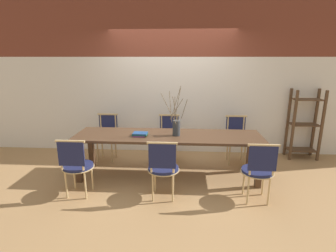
{
  "coord_description": "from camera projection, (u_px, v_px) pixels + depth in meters",
  "views": [
    {
      "loc": [
        0.27,
        -4.11,
        1.97
      ],
      "look_at": [
        0.0,
        0.0,
        0.89
      ],
      "focal_mm": 28.0,
      "sensor_mm": 36.0,
      "label": 1
    }
  ],
  "objects": [
    {
      "name": "ground_plane",
      "position": [
        168.0,
        176.0,
        4.48
      ],
      "size": [
        16.0,
        16.0,
        0.0
      ],
      "primitive_type": "plane",
      "color": "#A87F51"
    },
    {
      "name": "wall_rear",
      "position": [
        172.0,
        76.0,
        5.3
      ],
      "size": [
        12.0,
        0.06,
        3.2
      ],
      "color": "white",
      "rests_on": "ground_plane"
    },
    {
      "name": "dining_table",
      "position": [
        168.0,
        140.0,
        4.32
      ],
      "size": [
        3.06,
        0.81,
        0.74
      ],
      "color": "#4C3321",
      "rests_on": "ground_plane"
    },
    {
      "name": "chair_near_leftend",
      "position": [
        77.0,
        164.0,
        3.74
      ],
      "size": [
        0.45,
        0.45,
        0.89
      ],
      "color": "#1E234C",
      "rests_on": "ground_plane"
    },
    {
      "name": "chair_near_left",
      "position": [
        163.0,
        166.0,
        3.66
      ],
      "size": [
        0.45,
        0.45,
        0.89
      ],
      "color": "#1E234C",
      "rests_on": "ground_plane"
    },
    {
      "name": "chair_near_center",
      "position": [
        259.0,
        169.0,
        3.58
      ],
      "size": [
        0.45,
        0.45,
        0.89
      ],
      "color": "#1E234C",
      "rests_on": "ground_plane"
    },
    {
      "name": "chair_far_leftend",
      "position": [
        107.0,
        135.0,
        5.14
      ],
      "size": [
        0.45,
        0.45,
        0.89
      ],
      "rotation": [
        0.0,
        0.0,
        3.14
      ],
      "color": "#1E234C",
      "rests_on": "ground_plane"
    },
    {
      "name": "chair_far_left",
      "position": [
        169.0,
        136.0,
        5.06
      ],
      "size": [
        0.45,
        0.45,
        0.89
      ],
      "rotation": [
        0.0,
        0.0,
        3.14
      ],
      "color": "#1E234C",
      "rests_on": "ground_plane"
    },
    {
      "name": "chair_far_center",
      "position": [
        236.0,
        137.0,
        4.98
      ],
      "size": [
        0.45,
        0.45,
        0.89
      ],
      "rotation": [
        0.0,
        0.0,
        3.14
      ],
      "color": "#1E234C",
      "rests_on": "ground_plane"
    },
    {
      "name": "vase_centerpiece",
      "position": [
        176.0,
        127.0,
        4.23
      ],
      "size": [
        0.42,
        0.42,
        0.8
      ],
      "color": "#33383D",
      "rests_on": "dining_table"
    },
    {
      "name": "book_stack",
      "position": [
        140.0,
        134.0,
        4.24
      ],
      "size": [
        0.25,
        0.19,
        0.05
      ],
      "color": "#842D8C",
      "rests_on": "dining_table"
    },
    {
      "name": "shelving_rack",
      "position": [
        304.0,
        125.0,
        5.14
      ],
      "size": [
        0.57,
        0.33,
        1.38
      ],
      "color": "#513823",
      "rests_on": "ground_plane"
    }
  ]
}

